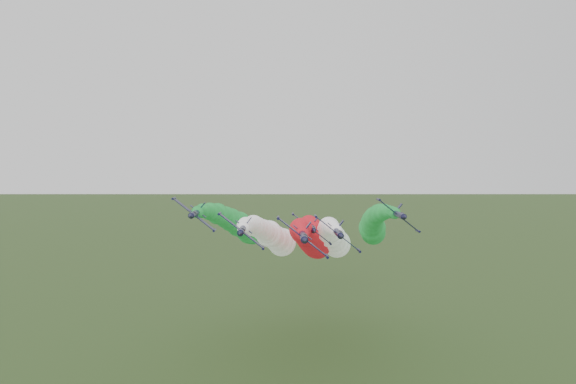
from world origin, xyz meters
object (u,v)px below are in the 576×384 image
Objects in this scene: jet_lead at (311,239)px; jet_inner_left at (272,236)px; jet_outer_right at (373,225)px; jet_trail at (316,234)px; jet_inner_right at (333,237)px; jet_outer_left at (239,225)px.

jet_lead reaches higher than jet_inner_left.
jet_outer_right is (29.09, 8.36, 1.97)m from jet_inner_left.
jet_trail is at bearing 49.31° from jet_inner_left.
jet_lead is 28.06m from jet_outer_right.
jet_inner_right is 1.00× the size of jet_outer_right.
jet_inner_right is at bearing -5.20° from jet_inner_left.
jet_lead is 0.99× the size of jet_trail.
jet_outer_left is at bearing -162.17° from jet_trail.
jet_inner_left is at bearing 129.38° from jet_lead.
jet_inner_left is 1.00× the size of jet_outer_right.
jet_outer_left is (-19.33, 20.00, 1.65)m from jet_lead.
jet_outer_right is at bearing 37.88° from jet_inner_right.
jet_inner_left is at bearing -40.11° from jet_outer_left.
jet_lead is 27.47m from jet_trail.
jet_outer_left reaches higher than jet_inner_right.
jet_inner_right is at bearing -142.12° from jet_outer_right.
jet_outer_right is at bearing 46.78° from jet_lead.
jet_inner_right is (16.43, -1.49, -0.20)m from jet_inner_left.
jet_inner_right is 17.04m from jet_trail.
jet_trail is (13.04, 15.17, -1.30)m from jet_inner_left.
jet_outer_right reaches higher than jet_lead.
jet_lead is 27.86m from jet_outer_left.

